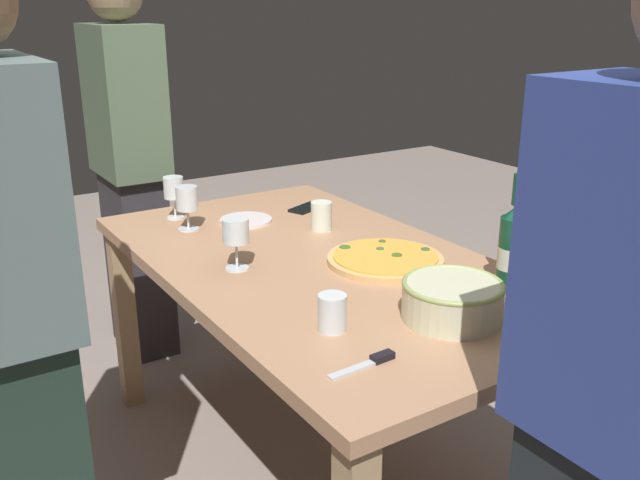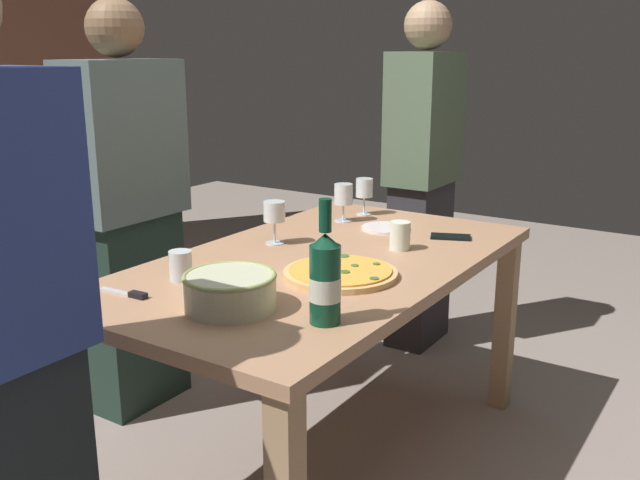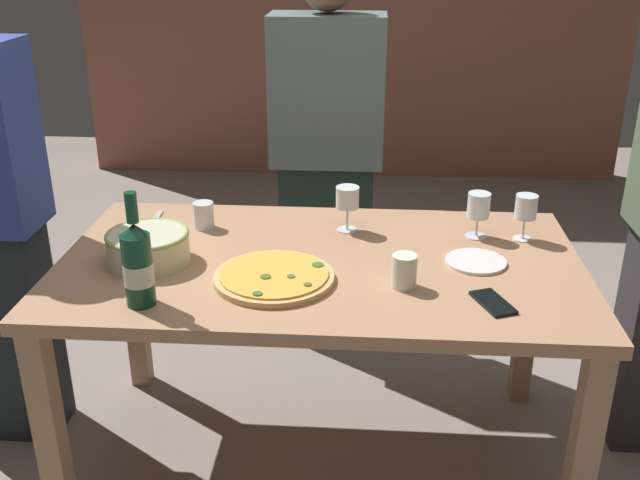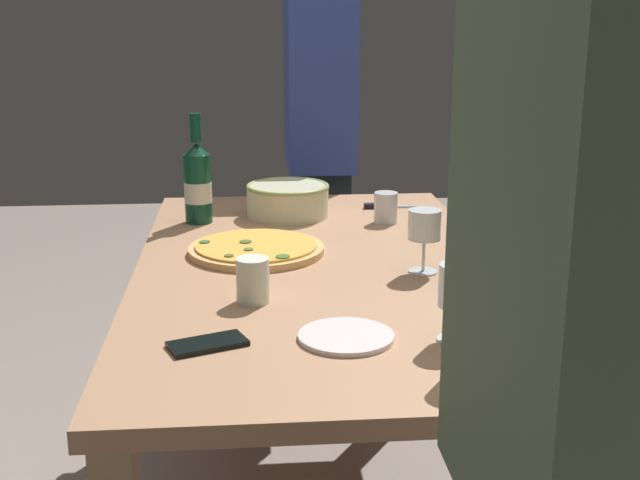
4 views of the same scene
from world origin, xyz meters
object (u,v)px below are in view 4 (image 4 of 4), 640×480
Objects in this scene: pizza at (256,249)px; wine_glass_by_bottle at (424,228)px; wine_bottle at (198,182)px; pizza_knife at (383,206)px; wine_glass_far_left at (458,290)px; cup_ceramic at (386,208)px; side_plate at (346,336)px; person_guest_right at (319,160)px; cup_amber at (253,280)px; serving_bowl at (288,199)px; cell_phone at (208,344)px; wine_glass_near_pizza at (473,317)px; dining_table at (320,301)px.

pizza is 0.45m from wine_glass_by_bottle.
wine_bottle is 0.60m from pizza_knife.
wine_glass_far_left reaches higher than cup_ceramic.
wine_glass_by_bottle is at bearing 149.87° from side_plate.
person_guest_right is at bearing -175.71° from wine_glass_far_left.
cup_amber reaches higher than pizza_knife.
serving_bowl is 0.78× the size of wine_bottle.
pizza is at bearing 148.75° from cell_phone.
wine_bottle is (-0.34, -0.16, 0.11)m from pizza.
side_plate is at bearing -131.78° from wine_glass_near_pizza.
wine_glass_near_pizza is 1.01× the size of wine_glass_far_left.
dining_table is at bearing -107.04° from wine_glass_by_bottle.
pizza_knife is at bearing 178.10° from wine_glass_far_left.
side_plate is 1.28× the size of cell_phone.
wine_glass_by_bottle is at bearing 11.81° from person_guest_right.
cup_amber is (0.77, -0.11, -0.00)m from serving_bowl.
pizza_knife is (-1.24, 0.05, -0.10)m from wine_glass_near_pizza.
side_plate is (-0.03, -0.21, -0.10)m from wine_glass_far_left.
dining_table is at bearing -23.00° from pizza_knife.
dining_table is 0.58m from wine_glass_far_left.
wine_glass_near_pizza is at bearing -4.26° from wine_glass_far_left.
wine_glass_far_left is at bearing 175.74° from wine_glass_near_pizza.
wine_glass_near_pizza is at bearing 48.22° from side_plate.
cup_ceramic is at bearing 179.16° from wine_glass_far_left.
pizza is 0.73m from wine_glass_far_left.
pizza_knife is at bearing 172.90° from cup_ceramic.
cup_ceramic is (-1.06, 0.02, -0.06)m from wine_glass_near_pizza.
wine_bottle is 0.20× the size of person_guest_right.
wine_glass_near_pizza is at bearing -1.32° from cup_ceramic.
side_plate is (0.99, 0.06, -0.05)m from serving_bowl.
cup_ceramic is (-0.29, 0.38, 0.03)m from pizza.
dining_table is 1.00× the size of person_guest_right.
wine_glass_by_bottle is at bearing 72.96° from dining_table.
wine_glass_by_bottle is at bearing 63.68° from pizza.
wine_glass_near_pizza is 0.99× the size of wine_glass_by_bottle.
cup_amber reaches higher than cup_ceramic.
person_guest_right is at bearing -169.26° from cup_ceramic.
dining_table is 0.71m from wine_glass_near_pizza.
pizza is 1.89× the size of side_plate.
dining_table is 0.65m from pizza_knife.
cup_ceramic reaches higher than side_plate.
cup_ceramic is 0.19m from pizza_knife.
side_plate is (-0.18, -0.20, -0.10)m from wine_glass_near_pizza.
side_plate is at bearing -30.13° from wine_glass_by_bottle.
pizza is at bearing -9.15° from person_guest_right.
dining_table is at bearing 34.55° from wine_bottle.
person_guest_right is at bearing 175.19° from dining_table.
wine_bottle reaches higher than dining_table.
serving_bowl reaches higher than cup_ceramic.
wine_glass_far_left is at bearing 56.73° from cup_amber.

